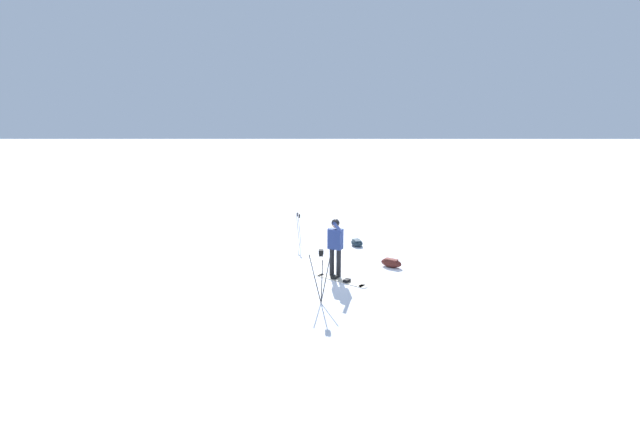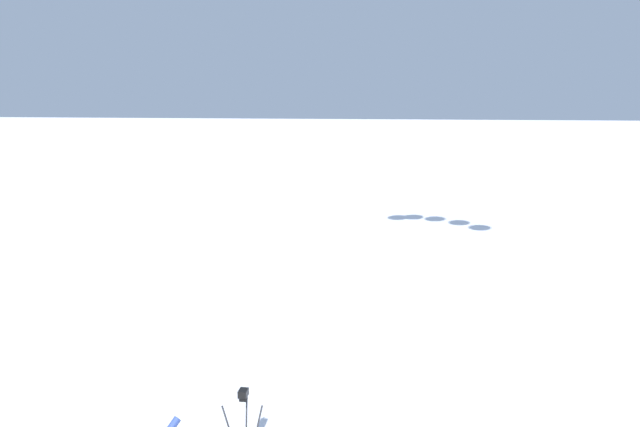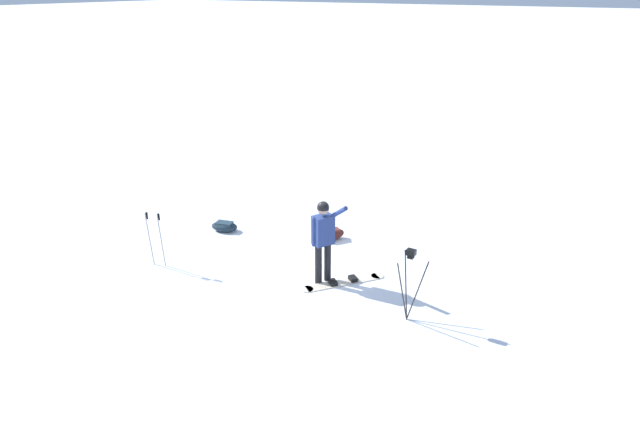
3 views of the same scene
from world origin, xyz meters
TOP-DOWN VIEW (x-y plane):
  - camera_tripod at (0.53, 2.68)m, footprint 0.57×0.55m

SIDE VIEW (x-z plane):
  - camera_tripod at x=0.53m, z-range 0.30..1.70m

